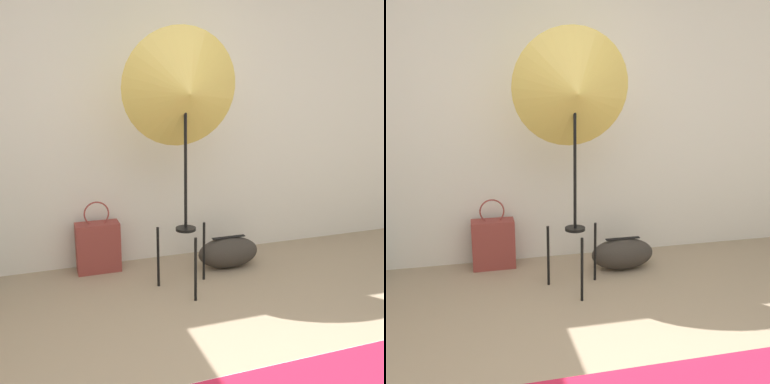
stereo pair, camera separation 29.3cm
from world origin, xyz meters
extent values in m
cube|color=silver|center=(0.00, 2.37, 1.30)|extent=(8.00, 0.05, 2.60)
cylinder|color=black|center=(0.20, 1.46, 0.23)|extent=(0.02, 0.02, 0.46)
cylinder|color=black|center=(0.02, 1.77, 0.23)|extent=(0.02, 0.02, 0.46)
cylinder|color=black|center=(0.38, 1.77, 0.23)|extent=(0.02, 0.02, 0.46)
cylinder|color=black|center=(0.20, 1.67, 0.46)|extent=(0.15, 0.15, 0.02)
cylinder|color=black|center=(0.20, 1.67, 0.94)|extent=(0.02, 0.02, 0.97)
cone|color=#D1B251|center=(0.20, 1.67, 1.43)|extent=(0.83, 0.37, 0.86)
cube|color=brown|center=(-0.36, 2.21, 0.20)|extent=(0.34, 0.17, 0.40)
torus|color=brown|center=(-0.36, 2.21, 0.48)|extent=(0.20, 0.01, 0.20)
ellipsoid|color=#332D28|center=(0.66, 1.94, 0.13)|extent=(0.52, 0.25, 0.25)
cube|color=black|center=(0.66, 1.94, 0.26)|extent=(0.28, 0.04, 0.01)
camera|label=1|loc=(-0.78, -1.26, 1.45)|focal=42.00mm
camera|label=2|loc=(-0.50, -1.34, 1.45)|focal=42.00mm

